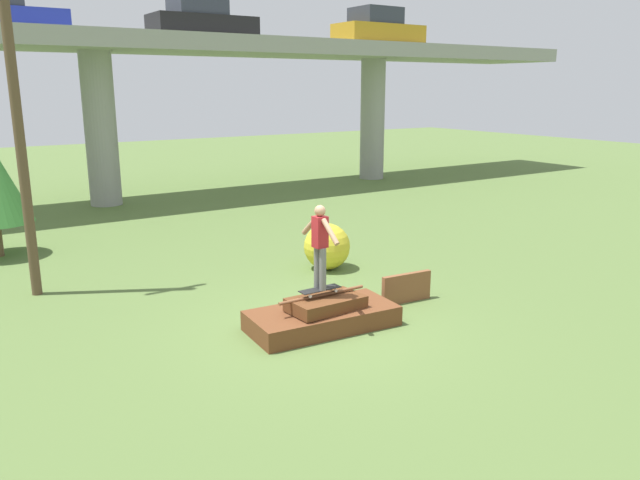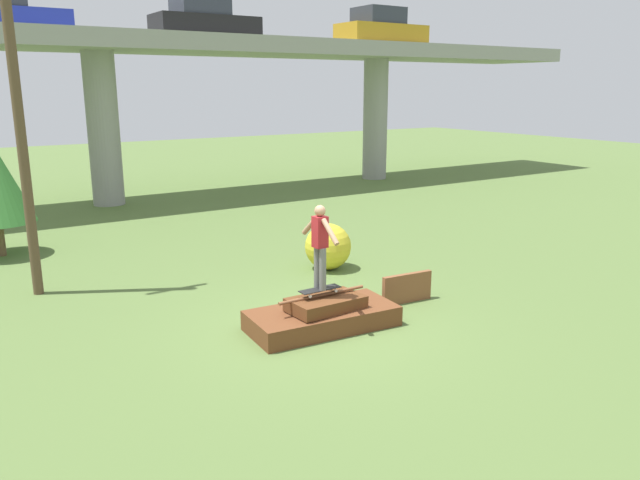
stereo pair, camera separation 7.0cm
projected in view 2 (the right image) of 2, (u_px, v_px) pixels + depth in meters
ground_plane at (322, 327)px, 11.08m from camera, size 80.00×80.00×0.00m
scrap_pile at (323, 316)px, 11.01m from camera, size 2.70×1.40×0.64m
scrap_plank_loose at (407, 288)px, 12.31m from camera, size 1.12×0.20×0.59m
skateboard at (320, 289)px, 10.89m from camera, size 0.77×0.24×0.09m
skater at (320, 242)px, 10.69m from camera, size 0.22×1.07×1.49m
highway_overpass at (97, 54)px, 21.36m from camera, size 44.00×4.31×5.96m
car_on_overpass_left at (381, 29)px, 26.86m from camera, size 3.90×1.76×1.47m
car_on_overpass_mid at (204, 21)px, 23.10m from camera, size 3.87×1.72×1.34m
utility_pole at (14, 79)px, 11.86m from camera, size 1.30×0.20×8.35m
bush_yellow_flowering at (328, 246)px, 14.51m from camera, size 1.08×1.08×1.08m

